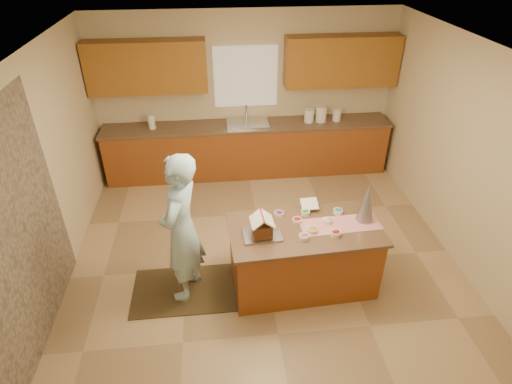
% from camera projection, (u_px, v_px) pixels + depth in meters
% --- Properties ---
extents(floor, '(5.50, 5.50, 0.00)m').
position_uv_depth(floor, '(265.00, 264.00, 5.56)').
color(floor, tan).
rests_on(floor, ground).
extents(ceiling, '(5.50, 5.50, 0.00)m').
position_uv_depth(ceiling, '(268.00, 55.00, 4.11)').
color(ceiling, silver).
rests_on(ceiling, floor).
extents(wall_back, '(5.50, 5.50, 0.00)m').
position_uv_depth(wall_back, '(246.00, 94.00, 7.15)').
color(wall_back, beige).
rests_on(wall_back, floor).
extents(wall_left, '(5.50, 5.50, 0.00)m').
position_uv_depth(wall_left, '(39.00, 187.00, 4.61)').
color(wall_left, beige).
rests_on(wall_left, floor).
extents(wall_right, '(5.50, 5.50, 0.00)m').
position_uv_depth(wall_right, '(473.00, 164.00, 5.07)').
color(wall_right, beige).
rests_on(wall_right, floor).
extents(stone_accent, '(0.00, 2.50, 2.50)m').
position_uv_depth(stone_accent, '(17.00, 241.00, 4.00)').
color(stone_accent, gray).
rests_on(stone_accent, wall_left).
extents(window_curtain, '(1.05, 0.03, 1.00)m').
position_uv_depth(window_curtain, '(246.00, 77.00, 6.96)').
color(window_curtain, white).
rests_on(window_curtain, wall_back).
extents(back_counter_base, '(4.80, 0.60, 0.88)m').
position_uv_depth(back_counter_base, '(248.00, 150.00, 7.38)').
color(back_counter_base, brown).
rests_on(back_counter_base, floor).
extents(back_counter_top, '(4.85, 0.63, 0.04)m').
position_uv_depth(back_counter_top, '(248.00, 125.00, 7.14)').
color(back_counter_top, brown).
rests_on(back_counter_top, back_counter_base).
extents(upper_cabinet_left, '(1.85, 0.35, 0.80)m').
position_uv_depth(upper_cabinet_left, '(147.00, 67.00, 6.56)').
color(upper_cabinet_left, '#9B6921').
rests_on(upper_cabinet_left, wall_back).
extents(upper_cabinet_right, '(1.85, 0.35, 0.80)m').
position_uv_depth(upper_cabinet_right, '(342.00, 61.00, 6.84)').
color(upper_cabinet_right, '#9B6921').
rests_on(upper_cabinet_right, wall_back).
extents(sink, '(0.70, 0.45, 0.12)m').
position_uv_depth(sink, '(248.00, 126.00, 7.14)').
color(sink, silver).
rests_on(sink, back_counter_top).
extents(faucet, '(0.03, 0.03, 0.28)m').
position_uv_depth(faucet, '(247.00, 113.00, 7.20)').
color(faucet, silver).
rests_on(faucet, back_counter_top).
extents(island_base, '(1.70, 0.92, 0.81)m').
position_uv_depth(island_base, '(303.00, 258.00, 5.06)').
color(island_base, brown).
rests_on(island_base, floor).
extents(island_top, '(1.78, 1.00, 0.04)m').
position_uv_depth(island_top, '(305.00, 229.00, 4.83)').
color(island_top, brown).
rests_on(island_top, island_base).
extents(table_runner, '(0.94, 0.38, 0.01)m').
position_uv_depth(table_runner, '(340.00, 224.00, 4.87)').
color(table_runner, red).
rests_on(table_runner, island_top).
extents(baking_tray, '(0.44, 0.34, 0.02)m').
position_uv_depth(baking_tray, '(262.00, 234.00, 4.71)').
color(baking_tray, silver).
rests_on(baking_tray, island_top).
extents(cookbook, '(0.21, 0.17, 0.09)m').
position_uv_depth(cookbook, '(309.00, 204.00, 5.08)').
color(cookbook, white).
rests_on(cookbook, island_top).
extents(tinsel_tree, '(0.21, 0.21, 0.51)m').
position_uv_depth(tinsel_tree, '(367.00, 202.00, 4.82)').
color(tinsel_tree, silver).
rests_on(tinsel_tree, island_top).
extents(rug, '(1.25, 0.81, 0.01)m').
position_uv_depth(rug, '(185.00, 290.00, 5.16)').
color(rug, black).
rests_on(rug, floor).
extents(boy, '(0.63, 0.78, 1.84)m').
position_uv_depth(boy, '(182.00, 229.00, 4.67)').
color(boy, '#AAD6F2').
rests_on(boy, rug).
extents(canister_a, '(0.16, 0.16, 0.22)m').
position_uv_depth(canister_a, '(309.00, 116.00, 7.16)').
color(canister_a, white).
rests_on(canister_a, back_counter_top).
extents(canister_b, '(0.18, 0.18, 0.26)m').
position_uv_depth(canister_b, '(321.00, 114.00, 7.17)').
color(canister_b, white).
rests_on(canister_b, back_counter_top).
extents(canister_c, '(0.14, 0.14, 0.20)m').
position_uv_depth(canister_c, '(337.00, 115.00, 7.21)').
color(canister_c, white).
rests_on(canister_c, back_counter_top).
extents(paper_towel, '(0.11, 0.11, 0.24)m').
position_uv_depth(paper_towel, '(151.00, 122.00, 6.92)').
color(paper_towel, white).
rests_on(paper_towel, back_counter_top).
extents(gingerbread_house, '(0.27, 0.27, 0.26)m').
position_uv_depth(gingerbread_house, '(262.00, 226.00, 4.65)').
color(gingerbread_house, brown).
rests_on(gingerbread_house, baking_tray).
extents(candy_bowls, '(0.82, 0.57, 0.05)m').
position_uv_depth(candy_bowls, '(312.00, 222.00, 4.87)').
color(candy_bowls, green).
rests_on(candy_bowls, island_top).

